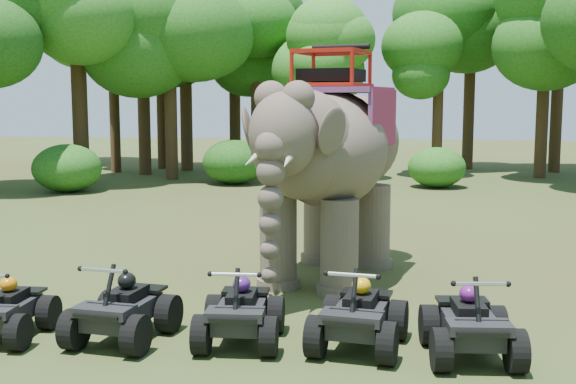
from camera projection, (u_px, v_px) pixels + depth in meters
name	position (u px, v px, depth m)	size (l,w,h in m)	color
ground	(279.00, 304.00, 13.06)	(110.00, 110.00, 0.00)	#47381E
elephant	(329.00, 162.00, 14.83)	(2.51, 5.72, 4.80)	brown
atv_0	(5.00, 302.00, 11.15)	(1.14, 1.57, 1.16)	black
atv_1	(123.00, 300.00, 11.03)	(1.26, 1.72, 1.28)	black
atv_2	(240.00, 303.00, 10.92)	(1.22, 1.68, 1.24)	black
atv_3	(359.00, 306.00, 10.69)	(1.27, 1.74, 1.29)	black
atv_4	(471.00, 315.00, 10.30)	(1.25, 1.72, 1.27)	black
tree_0	(344.00, 98.00, 33.07)	(5.23, 5.23, 7.47)	#195114
tree_1	(438.00, 108.00, 34.19)	(4.58, 4.58, 6.54)	#195114
tree_2	(544.00, 82.00, 33.51)	(6.26, 6.26, 8.94)	#195114
tree_27	(77.00, 71.00, 31.41)	(6.87, 6.87, 9.81)	#195114
tree_28	(170.00, 82.00, 32.87)	(6.25, 6.25, 8.92)	#195114
tree_29	(256.00, 91.00, 36.17)	(5.73, 5.73, 8.18)	#195114
tree_30	(470.00, 80.00, 37.97)	(6.57, 6.57, 9.39)	#195114
tree_31	(114.00, 101.00, 36.29)	(5.02, 5.02, 7.17)	#195114
tree_32	(235.00, 75.00, 38.61)	(6.99, 6.99, 9.98)	#195114
tree_33	(185.00, 66.00, 36.96)	(7.56, 7.56, 10.80)	#195114
tree_34	(143.00, 71.00, 35.01)	(7.04, 7.04, 10.05)	#195114
tree_35	(161.00, 89.00, 38.20)	(5.92, 5.92, 8.45)	#195114
tree_36	(82.00, 82.00, 41.11)	(6.49, 6.49, 9.28)	#195114
tree_37	(558.00, 79.00, 36.09)	(6.56, 6.56, 9.38)	#195114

